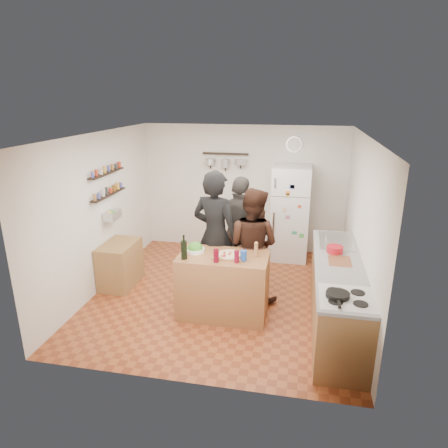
% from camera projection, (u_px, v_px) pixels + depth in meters
% --- Properties ---
extents(room_shell, '(4.20, 4.20, 4.20)m').
position_uv_depth(room_shell, '(228.00, 213.00, 6.36)').
color(room_shell, brown).
rests_on(room_shell, ground).
extents(prep_island, '(1.25, 0.72, 0.91)m').
position_uv_depth(prep_island, '(223.00, 285.00, 5.70)').
color(prep_island, brown).
rests_on(prep_island, floor).
extents(pizza_board, '(0.42, 0.34, 0.02)m').
position_uv_depth(pizza_board, '(229.00, 256.00, 5.52)').
color(pizza_board, brown).
rests_on(pizza_board, prep_island).
extents(pizza, '(0.34, 0.34, 0.02)m').
position_uv_depth(pizza, '(229.00, 255.00, 5.51)').
color(pizza, tan).
rests_on(pizza, pizza_board).
extents(salad_bowl, '(0.27, 0.27, 0.05)m').
position_uv_depth(salad_bowl, '(195.00, 250.00, 5.67)').
color(salad_bowl, white).
rests_on(salad_bowl, prep_island).
extents(wine_bottle, '(0.08, 0.08, 0.26)m').
position_uv_depth(wine_bottle, '(184.00, 250.00, 5.40)').
color(wine_bottle, black).
rests_on(wine_bottle, prep_island).
extents(wine_glass_near, '(0.07, 0.07, 0.18)m').
position_uv_depth(wine_glass_near, '(216.00, 256.00, 5.31)').
color(wine_glass_near, '#540715').
rests_on(wine_glass_near, prep_island).
extents(wine_glass_far, '(0.07, 0.07, 0.16)m').
position_uv_depth(wine_glass_far, '(237.00, 257.00, 5.30)').
color(wine_glass_far, maroon).
rests_on(wine_glass_far, prep_island).
extents(pepper_mill, '(0.05, 0.05, 0.17)m').
position_uv_depth(pepper_mill, '(256.00, 251.00, 5.49)').
color(pepper_mill, '#9F6D42').
rests_on(pepper_mill, prep_island).
extents(salt_canister, '(0.09, 0.09, 0.14)m').
position_uv_depth(salt_canister, '(243.00, 256.00, 5.37)').
color(salt_canister, '#1C459B').
rests_on(salt_canister, prep_island).
extents(person_left, '(0.84, 0.67, 2.02)m').
position_uv_depth(person_left, '(215.00, 236.00, 6.02)').
color(person_left, black).
rests_on(person_left, floor).
extents(person_center, '(1.03, 0.92, 1.76)m').
position_uv_depth(person_center, '(252.00, 245.00, 6.03)').
color(person_center, black).
rests_on(person_center, floor).
extents(person_back, '(1.16, 0.79, 1.83)m').
position_uv_depth(person_back, '(241.00, 232.00, 6.46)').
color(person_back, '#2F2C29').
rests_on(person_back, floor).
extents(counter_run, '(0.63, 2.63, 0.90)m').
position_uv_depth(counter_run, '(337.00, 295.00, 5.42)').
color(counter_run, '#9E7042').
rests_on(counter_run, floor).
extents(stove_top, '(0.60, 0.62, 0.02)m').
position_uv_depth(stove_top, '(347.00, 298.00, 4.39)').
color(stove_top, white).
rests_on(stove_top, counter_run).
extents(skillet, '(0.26, 0.26, 0.05)m').
position_uv_depth(skillet, '(338.00, 295.00, 4.40)').
color(skillet, black).
rests_on(skillet, stove_top).
extents(sink, '(0.50, 0.80, 0.03)m').
position_uv_depth(sink, '(336.00, 241.00, 6.07)').
color(sink, silver).
rests_on(sink, counter_run).
extents(cutting_board, '(0.30, 0.40, 0.02)m').
position_uv_depth(cutting_board, '(340.00, 262.00, 5.35)').
color(cutting_board, brown).
rests_on(cutting_board, counter_run).
extents(red_bowl, '(0.23, 0.23, 0.09)m').
position_uv_depth(red_bowl, '(335.00, 249.00, 5.62)').
color(red_bowl, '#B0141F').
rests_on(red_bowl, counter_run).
extents(fridge, '(0.70, 0.68, 1.80)m').
position_uv_depth(fridge, '(290.00, 213.00, 7.57)').
color(fridge, white).
rests_on(fridge, floor).
extents(wall_clock, '(0.30, 0.03, 0.30)m').
position_uv_depth(wall_clock, '(294.00, 144.00, 7.49)').
color(wall_clock, silver).
rests_on(wall_clock, back_wall).
extents(spice_shelf_lower, '(0.12, 1.00, 0.02)m').
position_uv_depth(spice_shelf_lower, '(109.00, 194.00, 6.47)').
color(spice_shelf_lower, black).
rests_on(spice_shelf_lower, left_wall).
extents(spice_shelf_upper, '(0.12, 1.00, 0.02)m').
position_uv_depth(spice_shelf_upper, '(107.00, 173.00, 6.36)').
color(spice_shelf_upper, black).
rests_on(spice_shelf_upper, left_wall).
extents(produce_basket, '(0.18, 0.35, 0.14)m').
position_uv_depth(produce_basket, '(112.00, 215.00, 6.57)').
color(produce_basket, silver).
rests_on(produce_basket, left_wall).
extents(side_table, '(0.50, 0.80, 0.73)m').
position_uv_depth(side_table, '(120.00, 264.00, 6.61)').
color(side_table, olive).
rests_on(side_table, floor).
extents(pot_rack, '(0.90, 0.04, 0.04)m').
position_uv_depth(pot_rack, '(225.00, 154.00, 7.72)').
color(pot_rack, black).
rests_on(pot_rack, back_wall).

